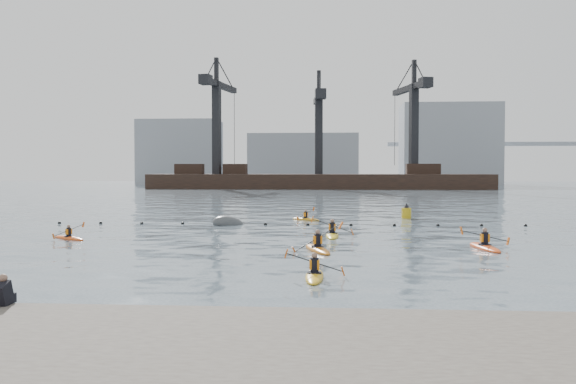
{
  "coord_description": "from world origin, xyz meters",
  "views": [
    {
      "loc": [
        2.59,
        -20.15,
        3.82
      ],
      "look_at": [
        0.55,
        8.88,
        2.8
      ],
      "focal_mm": 38.0,
      "sensor_mm": 36.0,
      "label": 1
    }
  ],
  "objects_px": {
    "kayaker_1": "(314,275)",
    "mooring_buoy": "(229,225)",
    "kayaker_0": "(318,248)",
    "kayaker_2": "(69,237)",
    "kayaker_5": "(306,219)",
    "kayaker_3": "(332,234)",
    "kayaker_4": "(485,246)",
    "nav_buoy": "(406,213)"
  },
  "relations": [
    {
      "from": "kayaker_1",
      "to": "kayaker_0",
      "type": "bearing_deg",
      "value": 90.47
    },
    {
      "from": "kayaker_2",
      "to": "kayaker_3",
      "type": "relative_size",
      "value": 0.72
    },
    {
      "from": "kayaker_0",
      "to": "kayaker_4",
      "type": "relative_size",
      "value": 0.99
    },
    {
      "from": "kayaker_3",
      "to": "kayaker_4",
      "type": "height_order",
      "value": "kayaker_3"
    },
    {
      "from": "kayaker_1",
      "to": "kayaker_4",
      "type": "distance_m",
      "value": 11.84
    },
    {
      "from": "kayaker_1",
      "to": "mooring_buoy",
      "type": "distance_m",
      "value": 22.01
    },
    {
      "from": "kayaker_2",
      "to": "kayaker_5",
      "type": "bearing_deg",
      "value": -5.52
    },
    {
      "from": "nav_buoy",
      "to": "kayaker_2",
      "type": "bearing_deg",
      "value": -141.67
    },
    {
      "from": "kayaker_0",
      "to": "kayaker_4",
      "type": "height_order",
      "value": "kayaker_0"
    },
    {
      "from": "mooring_buoy",
      "to": "nav_buoy",
      "type": "relative_size",
      "value": 1.73
    },
    {
      "from": "kayaker_2",
      "to": "mooring_buoy",
      "type": "height_order",
      "value": "kayaker_2"
    },
    {
      "from": "kayaker_5",
      "to": "nav_buoy",
      "type": "relative_size",
      "value": 1.78
    },
    {
      "from": "kayaker_1",
      "to": "kayaker_3",
      "type": "xyz_separation_m",
      "value": [
        0.67,
        13.72,
        0.01
      ]
    },
    {
      "from": "kayaker_0",
      "to": "kayaker_5",
      "type": "xyz_separation_m",
      "value": [
        -1.32,
        18.22,
        -0.02
      ]
    },
    {
      "from": "kayaker_1",
      "to": "kayaker_2",
      "type": "distance_m",
      "value": 18.04
    },
    {
      "from": "kayaker_0",
      "to": "kayaker_1",
      "type": "relative_size",
      "value": 1.15
    },
    {
      "from": "kayaker_1",
      "to": "kayaker_4",
      "type": "xyz_separation_m",
      "value": [
        8.1,
        8.63,
        0.01
      ]
    },
    {
      "from": "kayaker_0",
      "to": "kayaker_2",
      "type": "xyz_separation_m",
      "value": [
        -13.99,
        4.0,
        -0.02
      ]
    },
    {
      "from": "kayaker_2",
      "to": "kayaker_5",
      "type": "xyz_separation_m",
      "value": [
        12.67,
        14.21,
        -0.0
      ]
    },
    {
      "from": "kayaker_4",
      "to": "mooring_buoy",
      "type": "bearing_deg",
      "value": -47.03
    },
    {
      "from": "kayaker_4",
      "to": "kayaker_5",
      "type": "height_order",
      "value": "kayaker_4"
    },
    {
      "from": "kayaker_5",
      "to": "mooring_buoy",
      "type": "height_order",
      "value": "kayaker_5"
    },
    {
      "from": "kayaker_1",
      "to": "kayaker_5",
      "type": "xyz_separation_m",
      "value": [
        -1.37,
        25.54,
        -0.01
      ]
    },
    {
      "from": "kayaker_1",
      "to": "nav_buoy",
      "type": "height_order",
      "value": "nav_buoy"
    },
    {
      "from": "kayaker_3",
      "to": "kayaker_4",
      "type": "distance_m",
      "value": 9.01
    },
    {
      "from": "kayaker_5",
      "to": "nav_buoy",
      "type": "distance_m",
      "value": 8.28
    },
    {
      "from": "kayaker_1",
      "to": "kayaker_3",
      "type": "relative_size",
      "value": 0.87
    },
    {
      "from": "mooring_buoy",
      "to": "kayaker_5",
      "type": "bearing_deg",
      "value": 40.82
    },
    {
      "from": "kayaker_0",
      "to": "kayaker_1",
      "type": "distance_m",
      "value": 7.32
    },
    {
      "from": "mooring_buoy",
      "to": "nav_buoy",
      "type": "distance_m",
      "value": 14.86
    },
    {
      "from": "mooring_buoy",
      "to": "kayaker_0",
      "type": "bearing_deg",
      "value": -64.23
    },
    {
      "from": "kayaker_4",
      "to": "nav_buoy",
      "type": "relative_size",
      "value": 2.65
    },
    {
      "from": "kayaker_0",
      "to": "nav_buoy",
      "type": "height_order",
      "value": "kayaker_0"
    },
    {
      "from": "kayaker_2",
      "to": "kayaker_4",
      "type": "relative_size",
      "value": 0.71
    },
    {
      "from": "kayaker_0",
      "to": "kayaker_4",
      "type": "xyz_separation_m",
      "value": [
        8.15,
        1.31,
        0.0
      ]
    },
    {
      "from": "kayaker_2",
      "to": "kayaker_3",
      "type": "xyz_separation_m",
      "value": [
        14.7,
        2.39,
        0.02
      ]
    },
    {
      "from": "kayaker_0",
      "to": "nav_buoy",
      "type": "xyz_separation_m",
      "value": [
        6.68,
        20.34,
        0.31
      ]
    },
    {
      "from": "kayaker_5",
      "to": "mooring_buoy",
      "type": "xyz_separation_m",
      "value": [
        -5.27,
        -4.56,
        -0.09
      ]
    },
    {
      "from": "kayaker_1",
      "to": "mooring_buoy",
      "type": "height_order",
      "value": "kayaker_1"
    },
    {
      "from": "mooring_buoy",
      "to": "kayaker_3",
      "type": "bearing_deg",
      "value": -44.82
    },
    {
      "from": "kayaker_1",
      "to": "mooring_buoy",
      "type": "bearing_deg",
      "value": 107.67
    },
    {
      "from": "kayaker_2",
      "to": "kayaker_4",
      "type": "bearing_deg",
      "value": -60.74
    }
  ]
}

